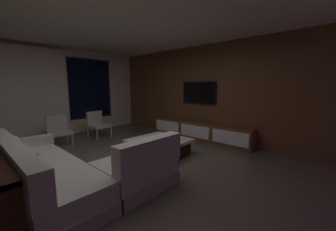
# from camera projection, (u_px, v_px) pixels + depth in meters

# --- Properties ---
(floor) EXTENTS (9.20, 9.20, 0.00)m
(floor) POSITION_uv_depth(u_px,v_px,m) (119.00, 171.00, 3.58)
(floor) COLOR #564C44
(back_wall_with_window) EXTENTS (6.60, 0.30, 2.70)m
(back_wall_with_window) POSITION_uv_depth(u_px,v_px,m) (46.00, 93.00, 5.74)
(back_wall_with_window) COLOR beige
(back_wall_with_window) RESTS_ON floor
(media_wall) EXTENTS (0.12, 7.80, 2.70)m
(media_wall) POSITION_uv_depth(u_px,v_px,m) (208.00, 93.00, 5.62)
(media_wall) COLOR brown
(media_wall) RESTS_ON floor
(ceiling) EXTENTS (8.20, 8.20, 0.00)m
(ceiling) POSITION_uv_depth(u_px,v_px,m) (113.00, 14.00, 3.18)
(ceiling) COLOR beige
(sectional_couch) EXTENTS (1.98, 2.50, 0.82)m
(sectional_couch) POSITION_uv_depth(u_px,v_px,m) (70.00, 173.00, 2.84)
(sectional_couch) COLOR gray
(sectional_couch) RESTS_ON floor
(coffee_table) EXTENTS (1.16, 1.16, 0.36)m
(coffee_table) POSITION_uv_depth(u_px,v_px,m) (160.00, 147.00, 4.39)
(coffee_table) COLOR black
(coffee_table) RESTS_ON floor
(book_stack_on_coffee_table) EXTENTS (0.24, 0.21, 0.05)m
(book_stack_on_coffee_table) POSITION_uv_depth(u_px,v_px,m) (160.00, 140.00, 4.25)
(book_stack_on_coffee_table) COLOR tan
(book_stack_on_coffee_table) RESTS_ON coffee_table
(accent_chair_near_window) EXTENTS (0.58, 0.60, 0.78)m
(accent_chair_near_window) POSITION_uv_depth(u_px,v_px,m) (98.00, 123.00, 5.91)
(accent_chair_near_window) COLOR #B2ADA0
(accent_chair_near_window) RESTS_ON floor
(accent_chair_by_curtain) EXTENTS (0.60, 0.62, 0.78)m
(accent_chair_by_curtain) POSITION_uv_depth(u_px,v_px,m) (58.00, 129.00, 5.11)
(accent_chair_by_curtain) COLOR #B2ADA0
(accent_chair_by_curtain) RESTS_ON floor
(media_console) EXTENTS (0.46, 3.10, 0.52)m
(media_console) POSITION_uv_depth(u_px,v_px,m) (200.00, 131.00, 5.60)
(media_console) COLOR brown
(media_console) RESTS_ON floor
(mounted_tv) EXTENTS (0.05, 1.12, 0.65)m
(mounted_tv) POSITION_uv_depth(u_px,v_px,m) (199.00, 93.00, 5.71)
(mounted_tv) COLOR black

